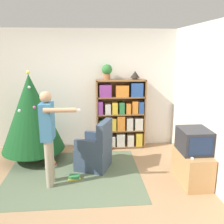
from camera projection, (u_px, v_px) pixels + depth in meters
name	position (u px, v px, depth m)	size (l,w,h in m)	color
ground_plane	(87.00, 190.00, 3.94)	(14.00, 14.00, 0.00)	#9E7A56
wall_back	(86.00, 90.00, 5.55)	(8.00, 0.10, 2.60)	silver
wall_right	(218.00, 108.00, 3.79)	(0.10, 8.00, 2.60)	silver
area_rug	(74.00, 175.00, 4.42)	(2.35, 1.98, 0.01)	#56664C
bookshelf	(121.00, 115.00, 5.52)	(1.08, 0.28, 1.54)	brown
tv_stand	(192.00, 167.00, 4.15)	(0.43, 0.82, 0.54)	tan
television	(194.00, 141.00, 4.04)	(0.46, 0.53, 0.38)	#28282D
game_remote	(191.00, 157.00, 3.83)	(0.04, 0.12, 0.02)	white
christmas_tree	(31.00, 113.00, 4.86)	(1.22, 1.22, 1.78)	#4C3323
armchair	(95.00, 151.00, 4.63)	(0.74, 0.73, 0.92)	#334256
standing_person	(48.00, 131.00, 3.91)	(0.62, 0.49, 1.55)	#9E937F
potted_plant	(107.00, 71.00, 5.28)	(0.22, 0.22, 0.33)	#935B38
table_lamp	(135.00, 75.00, 5.35)	(0.20, 0.20, 0.18)	#473828
book_pile_near_tree	(51.00, 164.00, 4.75)	(0.24, 0.19, 0.10)	beige
book_pile_by_chair	(74.00, 177.00, 4.28)	(0.23, 0.17, 0.06)	gold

